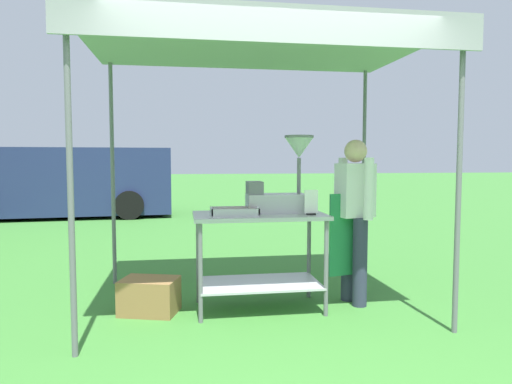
% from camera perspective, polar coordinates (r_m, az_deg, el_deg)
% --- Properties ---
extents(ground_plane, '(70.00, 70.00, 0.00)m').
position_cam_1_polar(ground_plane, '(9.28, -4.59, -4.74)').
color(ground_plane, '#3D7F33').
extents(stall_canopy, '(3.18, 2.18, 2.54)m').
position_cam_1_polar(stall_canopy, '(4.52, 0.21, 17.12)').
color(stall_canopy, slate).
rests_on(stall_canopy, ground).
extents(donut_cart, '(1.23, 0.68, 0.91)m').
position_cam_1_polar(donut_cart, '(4.37, 0.41, -5.98)').
color(donut_cart, '#B7B7BC').
rests_on(donut_cart, ground).
extents(donut_tray, '(0.43, 0.26, 0.07)m').
position_cam_1_polar(donut_tray, '(4.20, -2.57, -2.59)').
color(donut_tray, '#B7B7BC').
rests_on(donut_tray, donut_cart).
extents(donut_fryer, '(0.64, 0.28, 0.74)m').
position_cam_1_polar(donut_fryer, '(4.40, 3.23, 1.02)').
color(donut_fryer, '#B7B7BC').
rests_on(donut_fryer, donut_cart).
extents(menu_sign, '(0.13, 0.05, 0.23)m').
position_cam_1_polar(menu_sign, '(4.25, 6.83, -1.52)').
color(menu_sign, black).
rests_on(menu_sign, donut_cart).
extents(vendor, '(0.47, 0.54, 1.61)m').
position_cam_1_polar(vendor, '(4.61, 12.03, -2.46)').
color(vendor, '#2D3347').
rests_on(vendor, ground).
extents(supply_crate, '(0.58, 0.48, 0.32)m').
position_cam_1_polar(supply_crate, '(4.48, -13.02, -12.39)').
color(supply_crate, olive).
rests_on(supply_crate, ground).
extents(van_navy, '(5.27, 2.37, 1.69)m').
position_cam_1_polar(van_navy, '(12.33, -22.73, 1.24)').
color(van_navy, navy).
rests_on(van_navy, ground).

